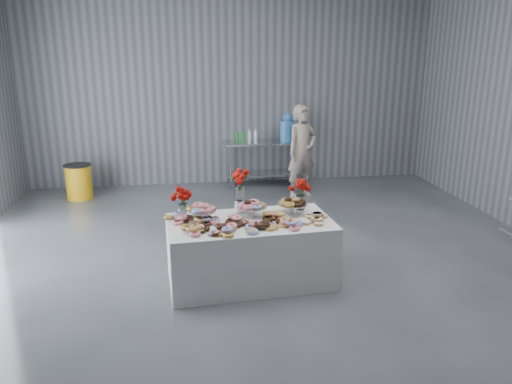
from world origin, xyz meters
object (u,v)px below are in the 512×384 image
at_px(display_table, 250,251).
at_px(water_jug, 287,128).
at_px(person, 302,151).
at_px(prep_table, 262,155).
at_px(trash_barrel, 79,181).

distance_m(display_table, water_jug, 4.40).
bearing_deg(water_jug, display_table, -107.45).
relative_size(display_table, person, 1.12).
distance_m(water_jug, person, 0.88).
height_order(display_table, prep_table, prep_table).
relative_size(prep_table, person, 0.89).
distance_m(prep_table, water_jug, 0.73).
bearing_deg(trash_barrel, prep_table, 6.11).
xyz_separation_m(prep_table, person, (0.61, -0.82, 0.23)).
distance_m(display_table, prep_table, 4.22).
relative_size(water_jug, person, 0.33).
height_order(prep_table, person, person).
relative_size(water_jug, trash_barrel, 0.87).
xyz_separation_m(display_table, person, (1.41, 3.32, 0.47)).
height_order(prep_table, water_jug, water_jug).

